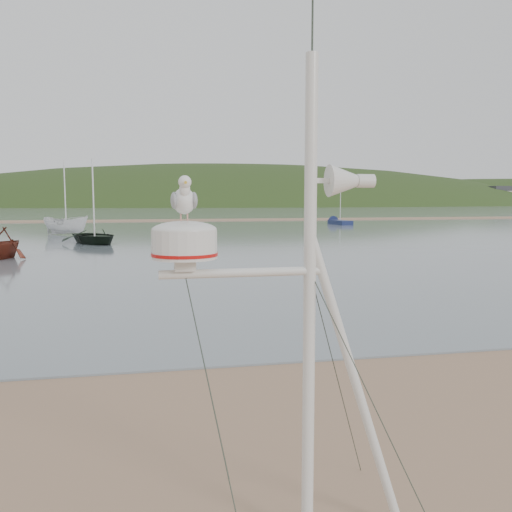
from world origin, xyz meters
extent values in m
plane|color=#8E6C52|center=(0.00, 0.00, 0.00)|extent=(560.00, 560.00, 0.00)
cube|color=slate|center=(0.00, 132.00, 0.02)|extent=(560.00, 256.00, 0.04)
cube|color=#8E6C52|center=(0.00, 70.00, 0.07)|extent=(560.00, 7.00, 0.07)
ellipsoid|color=#223516|center=(40.00, 235.00, -22.00)|extent=(400.00, 180.00, 80.00)
ellipsoid|color=#223516|center=(180.00, 235.00, -15.40)|extent=(300.00, 135.00, 56.00)
cube|color=silver|center=(-36.00, 196.00, 4.00)|extent=(8.40, 6.30, 8.00)
cube|color=silver|center=(-10.00, 196.00, 4.00)|extent=(8.40, 6.30, 8.00)
cube|color=silver|center=(16.00, 196.00, 4.00)|extent=(8.40, 6.30, 8.00)
cube|color=silver|center=(42.00, 196.00, 4.00)|extent=(8.40, 6.30, 8.00)
cube|color=silver|center=(68.00, 196.00, 4.00)|extent=(8.40, 6.30, 8.00)
cube|color=silver|center=(94.00, 196.00, 4.00)|extent=(8.40, 6.30, 8.00)
cube|color=silver|center=(120.00, 196.00, 4.00)|extent=(8.40, 6.30, 8.00)
cube|color=silver|center=(146.00, 196.00, 4.00)|extent=(8.40, 6.30, 8.00)
cylinder|color=silver|center=(2.48, -1.26, 2.22)|extent=(0.11, 0.11, 4.44)
cylinder|color=silver|center=(2.95, -1.26, 1.44)|extent=(1.03, 0.09, 2.91)
cylinder|color=silver|center=(1.87, -1.26, 2.55)|extent=(1.44, 0.08, 0.08)
cube|color=silver|center=(1.37, -1.26, 2.64)|extent=(0.18, 0.18, 0.10)
cylinder|color=silver|center=(1.37, -1.26, 2.81)|extent=(0.56, 0.56, 0.24)
cylinder|color=red|center=(1.37, -1.26, 2.73)|extent=(0.57, 0.57, 0.03)
ellipsoid|color=silver|center=(1.37, -1.26, 2.93)|extent=(0.56, 0.56, 0.16)
cone|color=silver|center=(2.79, -1.26, 3.35)|extent=(0.29, 0.29, 0.29)
cylinder|color=silver|center=(2.99, -1.26, 3.35)|extent=(0.16, 0.12, 0.12)
cube|color=silver|center=(2.59, -1.26, 3.35)|extent=(0.22, 0.04, 0.04)
cylinder|color=tan|center=(1.34, -1.26, 3.05)|extent=(0.01, 0.01, 0.08)
cylinder|color=tan|center=(1.40, -1.26, 3.05)|extent=(0.01, 0.01, 0.08)
ellipsoid|color=white|center=(1.37, -1.26, 3.18)|extent=(0.19, 0.30, 0.22)
ellipsoid|color=#93969A|center=(1.29, -1.27, 3.18)|extent=(0.06, 0.24, 0.14)
ellipsoid|color=#93969A|center=(1.46, -1.27, 3.18)|extent=(0.06, 0.24, 0.14)
cone|color=white|center=(1.37, -1.11, 3.15)|extent=(0.10, 0.09, 0.10)
ellipsoid|color=white|center=(1.37, -1.37, 3.27)|extent=(0.09, 0.09, 0.13)
sphere|color=white|center=(1.37, -1.40, 3.33)|extent=(0.11, 0.11, 0.11)
cone|color=gold|center=(1.37, -1.46, 3.33)|extent=(0.02, 0.06, 0.02)
imported|color=black|center=(-2.43, 32.83, 2.44)|extent=(3.49, 2.51, 4.80)
imported|color=maroon|center=(-6.29, 24.30, 1.61)|extent=(3.08, 2.41, 3.14)
imported|color=silver|center=(-5.59, 42.44, 2.19)|extent=(2.21, 2.20, 4.29)
cube|color=#151F4B|center=(23.64, 55.03, 0.29)|extent=(1.65, 4.45, 0.50)
cone|color=#151F4B|center=(23.48, 57.83, 0.29)|extent=(1.49, 1.61, 1.40)
cylinder|color=silver|center=(23.64, 55.03, 2.95)|extent=(0.08, 0.08, 4.81)
camera|label=1|loc=(1.05, -5.86, 3.20)|focal=38.00mm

